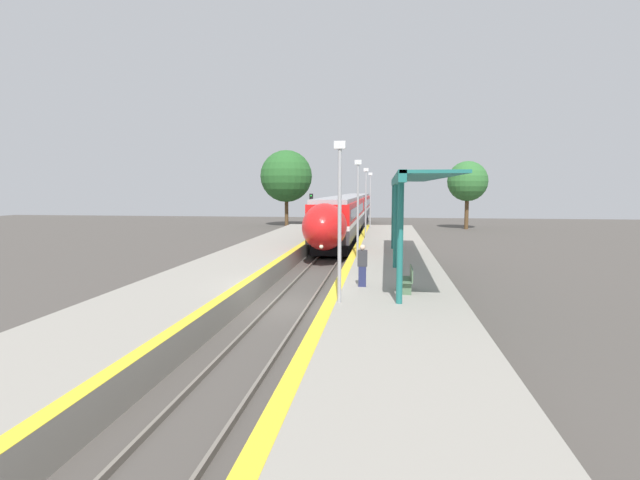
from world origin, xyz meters
TOP-DOWN VIEW (x-y plane):
  - ground_plane at (0.00, 0.00)m, footprint 120.00×120.00m
  - rail_left at (-0.72, 0.00)m, footprint 0.08×90.00m
  - rail_right at (0.72, 0.00)m, footprint 0.08×90.00m
  - train at (0.00, 30.24)m, footprint 2.81×42.58m
  - platform_right at (3.93, 0.00)m, footprint 4.58×64.00m
  - platform_left at (-3.87, 0.00)m, footprint 4.47×64.00m
  - platform_bench at (4.42, -0.78)m, footprint 0.44×1.43m
  - person_waiting at (2.76, -0.03)m, footprint 0.36×0.22m
  - railway_signal at (-2.39, 21.53)m, footprint 0.28×0.28m
  - lamppost_near at (2.15, -2.72)m, footprint 0.36×0.20m
  - lamppost_mid at (2.15, 7.76)m, footprint 0.36×0.20m
  - lamppost_far at (2.15, 18.24)m, footprint 0.36×0.20m
  - lamppost_farthest at (2.15, 28.72)m, footprint 0.36×0.20m
  - station_canopy at (4.63, 4.71)m, footprint 2.02×17.70m
  - background_tree_left at (-8.27, 40.68)m, footprint 6.20×6.20m
  - background_tree_right at (12.59, 38.90)m, footprint 4.44×4.44m

SIDE VIEW (x-z plane):
  - ground_plane at x=0.00m, z-range 0.00..0.00m
  - rail_left at x=-0.72m, z-range 0.00..0.15m
  - rail_right at x=0.72m, z-range 0.00..0.15m
  - platform_right at x=3.93m, z-range 0.00..0.89m
  - platform_left at x=-3.87m, z-range 0.00..0.89m
  - platform_bench at x=4.42m, z-range 0.91..1.80m
  - person_waiting at x=2.76m, z-range 0.91..2.50m
  - train at x=0.00m, z-range 0.28..4.13m
  - railway_signal at x=-2.39m, z-range 0.47..4.61m
  - lamppost_near at x=2.15m, z-range 1.28..6.41m
  - lamppost_mid at x=2.15m, z-range 1.28..6.41m
  - lamppost_far at x=2.15m, z-range 1.28..6.41m
  - lamppost_farthest at x=2.15m, z-range 1.28..6.41m
  - station_canopy at x=4.63m, z-range 2.71..6.91m
  - background_tree_right at x=12.59m, z-range 1.54..9.12m
  - background_tree_left at x=-8.27m, z-range 1.45..10.56m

